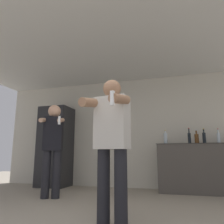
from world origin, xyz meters
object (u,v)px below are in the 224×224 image
object	(u,v)px
bottle_short_whiskey	(219,138)
person_woman_foreground	(111,138)
bottle_dark_rum	(197,138)
refrigerator	(55,146)
bottle_clear_vodka	(204,137)
person_man_side	(53,145)
bottle_tall_gin	(166,138)
bottle_red_label	(189,138)

from	to	relation	value
bottle_short_whiskey	person_woman_foreground	world-z (taller)	person_woman_foreground
bottle_dark_rum	person_woman_foreground	bearing A→B (deg)	-114.40
bottle_short_whiskey	refrigerator	bearing A→B (deg)	178.92
bottle_clear_vodka	bottle_short_whiskey	size ratio (longest dim) A/B	1.04
person_man_side	refrigerator	bearing A→B (deg)	118.93
person_woman_foreground	person_man_side	world-z (taller)	person_man_side
bottle_short_whiskey	bottle_tall_gin	size ratio (longest dim) A/B	0.99
person_woman_foreground	bottle_dark_rum	bearing A→B (deg)	65.60
bottle_red_label	bottle_clear_vodka	bearing A→B (deg)	-0.00
bottle_clear_vodka	person_man_side	bearing A→B (deg)	-155.15
refrigerator	bottle_short_whiskey	size ratio (longest dim) A/B	6.47
refrigerator	person_man_side	size ratio (longest dim) A/B	1.16
bottle_tall_gin	bottle_dark_rum	distance (m)	0.61
person_man_side	bottle_clear_vodka	bearing A→B (deg)	24.85
bottle_red_label	person_man_side	xyz separation A→B (m)	(-2.38, -1.23, -0.17)
bottle_clear_vodka	person_man_side	size ratio (longest dim) A/B	0.19
person_woman_foreground	person_man_side	distance (m)	1.84
bottle_tall_gin	person_woman_foreground	bearing A→B (deg)	-101.24
bottle_clear_vodka	bottle_dark_rum	world-z (taller)	bottle_clear_vodka
bottle_clear_vodka	bottle_dark_rum	distance (m)	0.14
bottle_red_label	bottle_clear_vodka	size ratio (longest dim) A/B	1.07
person_woman_foreground	person_man_side	size ratio (longest dim) A/B	0.97
person_man_side	bottle_short_whiskey	bearing A→B (deg)	22.86
bottle_dark_rum	person_woman_foreground	xyz separation A→B (m)	(-1.09, -2.39, -0.16)
bottle_dark_rum	person_man_side	bearing A→B (deg)	-153.94
bottle_short_whiskey	person_man_side	bearing A→B (deg)	-157.14
refrigerator	bottle_red_label	distance (m)	3.10
bottle_tall_gin	bottle_dark_rum	bearing A→B (deg)	0.00
refrigerator	bottle_clear_vodka	distance (m)	3.38
bottle_short_whiskey	person_man_side	world-z (taller)	person_man_side
bottle_red_label	bottle_short_whiskey	world-z (taller)	bottle_red_label
bottle_tall_gin	bottle_dark_rum	xyz separation A→B (m)	(0.61, 0.00, -0.01)
person_woman_foreground	refrigerator	bearing A→B (deg)	131.15
bottle_short_whiskey	bottle_red_label	bearing A→B (deg)	180.00
person_man_side	bottle_dark_rum	bearing A→B (deg)	26.06
bottle_clear_vodka	bottle_tall_gin	world-z (taller)	bottle_clear_vodka
refrigerator	bottle_clear_vodka	bearing A→B (deg)	-1.17
bottle_short_whiskey	bottle_dark_rum	bearing A→B (deg)	180.00
bottle_short_whiskey	person_man_side	distance (m)	3.17
refrigerator	bottle_red_label	bearing A→B (deg)	-1.27
bottle_red_label	person_woman_foreground	world-z (taller)	person_woman_foreground
bottle_clear_vodka	bottle_short_whiskey	bearing A→B (deg)	0.00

